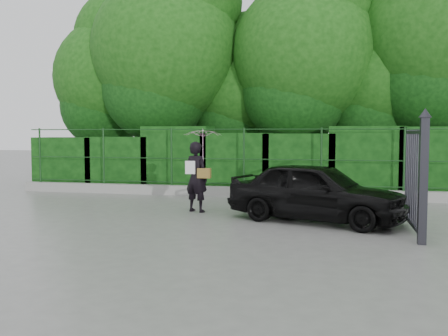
# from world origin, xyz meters

# --- Properties ---
(ground) EXTENTS (80.00, 80.00, 0.00)m
(ground) POSITION_xyz_m (0.00, 0.00, 0.00)
(ground) COLOR gray
(kerb) EXTENTS (14.00, 0.25, 0.30)m
(kerb) POSITION_xyz_m (0.00, 4.50, 0.15)
(kerb) COLOR #9E9E99
(kerb) RESTS_ON ground
(fence) EXTENTS (14.13, 0.06, 1.80)m
(fence) POSITION_xyz_m (0.22, 4.50, 1.20)
(fence) COLOR #163D18
(fence) RESTS_ON kerb
(hedge) EXTENTS (14.20, 1.20, 2.15)m
(hedge) POSITION_xyz_m (0.21, 5.50, 1.00)
(hedge) COLOR black
(hedge) RESTS_ON ground
(trees) EXTENTS (17.10, 6.15, 8.08)m
(trees) POSITION_xyz_m (1.14, 7.74, 4.62)
(trees) COLOR black
(trees) RESTS_ON ground
(gate) EXTENTS (0.22, 2.33, 2.36)m
(gate) POSITION_xyz_m (4.60, -0.72, 1.19)
(gate) COLOR #232329
(gate) RESTS_ON ground
(woman) EXTENTS (0.98, 0.94, 2.05)m
(woman) POSITION_xyz_m (-0.12, 1.44, 1.33)
(woman) COLOR black
(woman) RESTS_ON ground
(car) EXTENTS (4.16, 2.80, 1.32)m
(car) POSITION_xyz_m (2.71, 0.68, 0.66)
(car) COLOR black
(car) RESTS_ON ground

